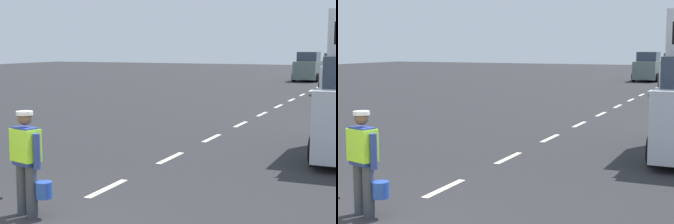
# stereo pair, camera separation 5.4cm
# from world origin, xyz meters

# --- Properties ---
(ground_plane) EXTENTS (96.00, 96.00, 0.00)m
(ground_plane) POSITION_xyz_m (0.00, 21.00, 0.00)
(ground_plane) COLOR #28282B
(lane_center_line) EXTENTS (0.14, 46.40, 0.01)m
(lane_center_line) POSITION_xyz_m (0.00, 25.20, 0.00)
(lane_center_line) COLOR silver
(lane_center_line) RESTS_ON ground
(road_worker) EXTENTS (0.77, 0.40, 1.67)m
(road_worker) POSITION_xyz_m (-0.31, 0.79, 0.93)
(road_worker) COLOR #383D4C
(road_worker) RESTS_ON ground
(car_oncoming_third) EXTENTS (1.90, 3.96, 2.19)m
(car_oncoming_third) POSITION_xyz_m (-1.62, 35.62, 1.02)
(car_oncoming_third) COLOR slate
(car_oncoming_third) RESTS_ON ground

